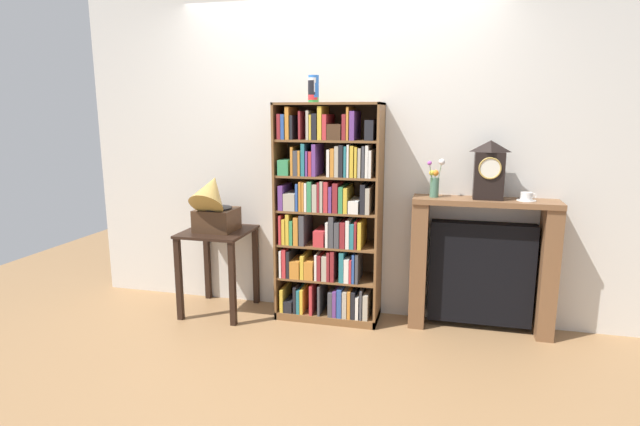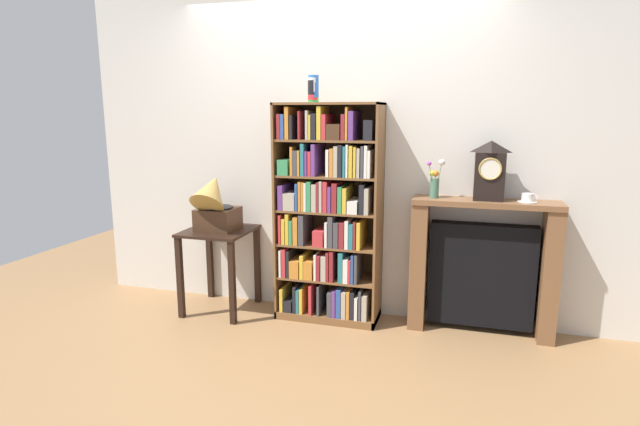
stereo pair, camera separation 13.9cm
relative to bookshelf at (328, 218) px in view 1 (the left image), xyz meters
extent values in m
cube|color=#997047|center=(0.01, -0.12, -0.83)|extent=(7.57, 6.40, 0.02)
cube|color=silver|center=(0.13, 0.23, 0.48)|extent=(4.57, 0.08, 2.60)
cube|color=brown|center=(-0.39, 0.01, 0.03)|extent=(0.02, 0.35, 1.71)
cube|color=brown|center=(0.40, 0.01, 0.03)|extent=(0.02, 0.35, 1.71)
cube|color=brown|center=(0.01, 0.18, 0.03)|extent=(0.81, 0.01, 1.71)
cube|color=brown|center=(0.01, 0.01, 0.88)|extent=(0.81, 0.35, 0.02)
cube|color=brown|center=(0.01, 0.01, -0.79)|extent=(0.81, 0.35, 0.06)
cube|color=gold|center=(-0.34, -0.03, -0.67)|extent=(0.03, 0.25, 0.19)
cube|color=black|center=(-0.29, -0.05, -0.71)|extent=(0.07, 0.20, 0.09)
cube|color=black|center=(-0.23, -0.01, -0.65)|extent=(0.02, 0.29, 0.21)
cube|color=teal|center=(-0.21, -0.03, -0.66)|extent=(0.02, 0.24, 0.19)
cube|color=gold|center=(-0.18, -0.02, -0.66)|extent=(0.02, 0.26, 0.20)
cube|color=#C63338|center=(-0.10, -0.04, -0.64)|extent=(0.02, 0.24, 0.24)
cube|color=#424247|center=(-0.04, -0.01, -0.64)|extent=(0.02, 0.28, 0.24)
cube|color=#424247|center=(0.05, -0.03, -0.66)|extent=(0.03, 0.25, 0.20)
cube|color=#663884|center=(0.09, -0.02, -0.65)|extent=(0.03, 0.26, 0.21)
cube|color=#2D519E|center=(0.13, -0.04, -0.64)|extent=(0.04, 0.23, 0.23)
cube|color=#B2A893|center=(0.17, 0.00, -0.65)|extent=(0.03, 0.30, 0.21)
cube|color=orange|center=(0.20, -0.02, -0.65)|extent=(0.02, 0.27, 0.22)
cube|color=black|center=(0.23, -0.02, -0.65)|extent=(0.03, 0.27, 0.22)
cube|color=white|center=(0.27, -0.01, -0.67)|extent=(0.02, 0.28, 0.18)
cube|color=#424247|center=(0.30, -0.01, -0.64)|extent=(0.02, 0.28, 0.23)
cube|color=#B2A893|center=(0.33, -0.01, -0.66)|extent=(0.04, 0.28, 0.20)
cube|color=brown|center=(0.01, 0.01, -0.48)|extent=(0.77, 0.33, 0.02)
cube|color=white|center=(-0.35, -0.02, -0.36)|extent=(0.02, 0.26, 0.22)
cube|color=#C63338|center=(-0.32, -0.03, -0.36)|extent=(0.03, 0.25, 0.23)
cube|color=black|center=(-0.29, -0.01, -0.36)|extent=(0.02, 0.29, 0.21)
cube|color=orange|center=(-0.23, -0.04, -0.40)|extent=(0.08, 0.22, 0.14)
cube|color=gold|center=(-0.17, -0.01, -0.38)|extent=(0.03, 0.28, 0.19)
cube|color=orange|center=(-0.12, -0.05, -0.40)|extent=(0.07, 0.20, 0.15)
cube|color=white|center=(-0.06, -0.03, -0.37)|extent=(0.02, 0.25, 0.20)
cube|color=maroon|center=(-0.04, -0.02, -0.37)|extent=(0.03, 0.27, 0.20)
cube|color=#B2A893|center=(0.00, 0.00, -0.37)|extent=(0.04, 0.30, 0.20)
cube|color=maroon|center=(0.04, -0.02, -0.35)|extent=(0.02, 0.26, 0.23)
cube|color=maroon|center=(0.07, -0.02, -0.35)|extent=(0.03, 0.27, 0.24)
cube|color=teal|center=(0.14, -0.02, -0.35)|extent=(0.04, 0.27, 0.24)
cube|color=white|center=(0.18, -0.03, -0.38)|extent=(0.04, 0.24, 0.19)
cube|color=#C63338|center=(0.21, -0.01, -0.38)|extent=(0.02, 0.28, 0.18)
cube|color=#2D519E|center=(0.23, -0.03, -0.36)|extent=(0.02, 0.24, 0.22)
cube|color=#424247|center=(0.26, -0.03, -0.36)|extent=(0.02, 0.24, 0.23)
cube|color=brown|center=(0.01, 0.01, -0.21)|extent=(0.77, 0.33, 0.02)
cube|color=#C63338|center=(-0.35, 0.00, -0.08)|extent=(0.02, 0.31, 0.23)
cube|color=gold|center=(-0.32, -0.01, -0.10)|extent=(0.03, 0.29, 0.20)
cube|color=gold|center=(-0.29, -0.01, -0.08)|extent=(0.03, 0.29, 0.24)
cube|color=#388E56|center=(-0.26, -0.02, -0.10)|extent=(0.02, 0.26, 0.19)
cube|color=orange|center=(-0.22, -0.01, -0.09)|extent=(0.04, 0.29, 0.22)
cube|color=#424247|center=(-0.17, -0.02, -0.08)|extent=(0.04, 0.27, 0.24)
cube|color=#C63338|center=(-0.04, -0.02, -0.14)|extent=(0.08, 0.26, 0.12)
cube|color=white|center=(0.03, 0.00, -0.10)|extent=(0.02, 0.31, 0.20)
cube|color=#424247|center=(0.06, -0.03, -0.08)|extent=(0.04, 0.24, 0.24)
cube|color=#424247|center=(0.10, -0.03, -0.10)|extent=(0.04, 0.25, 0.20)
cube|color=maroon|center=(0.15, -0.02, -0.10)|extent=(0.04, 0.26, 0.20)
cube|color=white|center=(0.19, -0.02, -0.09)|extent=(0.03, 0.26, 0.22)
cube|color=teal|center=(0.22, -0.01, -0.10)|extent=(0.03, 0.28, 0.19)
cube|color=maroon|center=(0.25, -0.03, -0.09)|extent=(0.02, 0.24, 0.21)
cube|color=gold|center=(0.28, -0.01, -0.09)|extent=(0.03, 0.29, 0.21)
cube|color=brown|center=(0.01, 0.01, 0.06)|extent=(0.77, 0.33, 0.02)
cube|color=#663884|center=(-0.34, -0.03, 0.17)|extent=(0.04, 0.25, 0.19)
cube|color=#B2A893|center=(-0.27, -0.01, 0.14)|extent=(0.09, 0.28, 0.13)
cube|color=#2D519E|center=(-0.21, -0.03, 0.18)|extent=(0.02, 0.25, 0.21)
cube|color=orange|center=(-0.18, -0.01, 0.19)|extent=(0.02, 0.29, 0.23)
cube|color=orange|center=(-0.16, -0.01, 0.18)|extent=(0.02, 0.30, 0.22)
cube|color=white|center=(-0.14, -0.03, 0.18)|extent=(0.02, 0.25, 0.22)
cube|color=#388E56|center=(-0.11, -0.04, 0.19)|extent=(0.03, 0.24, 0.23)
cube|color=#B2A893|center=(-0.07, -0.04, 0.18)|extent=(0.04, 0.24, 0.21)
cube|color=maroon|center=(-0.04, -0.03, 0.19)|extent=(0.02, 0.26, 0.23)
cube|color=#B2A893|center=(-0.02, -0.01, 0.19)|extent=(0.02, 0.30, 0.24)
cube|color=#C63338|center=(0.02, -0.02, 0.19)|extent=(0.03, 0.26, 0.23)
cube|color=#663884|center=(0.05, -0.03, 0.17)|extent=(0.02, 0.24, 0.20)
cube|color=maroon|center=(0.09, -0.04, 0.19)|extent=(0.04, 0.23, 0.22)
cube|color=#388E56|center=(0.13, -0.02, 0.17)|extent=(0.03, 0.27, 0.20)
cube|color=gold|center=(0.17, 0.00, 0.17)|extent=(0.03, 0.31, 0.19)
cube|color=white|center=(0.23, -0.03, 0.12)|extent=(0.08, 0.25, 0.10)
cube|color=black|center=(0.30, 0.00, 0.18)|extent=(0.04, 0.31, 0.22)
cube|color=#B2A893|center=(0.33, -0.01, 0.17)|extent=(0.03, 0.29, 0.20)
cube|color=brown|center=(0.01, 0.01, 0.34)|extent=(0.77, 0.33, 0.02)
cube|color=#388E56|center=(-0.32, -0.04, 0.40)|extent=(0.08, 0.22, 0.12)
cube|color=orange|center=(-0.25, -0.01, 0.45)|extent=(0.02, 0.28, 0.22)
cube|color=#424247|center=(-0.22, -0.03, 0.44)|extent=(0.03, 0.25, 0.19)
cube|color=orange|center=(-0.19, -0.01, 0.44)|extent=(0.02, 0.28, 0.19)
cube|color=teal|center=(-0.16, -0.02, 0.47)|extent=(0.03, 0.26, 0.24)
cube|color=#663884|center=(-0.13, -0.01, 0.44)|extent=(0.02, 0.29, 0.19)
cube|color=#C63338|center=(-0.10, -0.03, 0.44)|extent=(0.02, 0.25, 0.18)
cube|color=#663884|center=(-0.07, -0.02, 0.46)|extent=(0.03, 0.28, 0.24)
cube|color=white|center=(0.03, -0.02, 0.45)|extent=(0.02, 0.26, 0.20)
cube|color=orange|center=(0.07, -0.01, 0.45)|extent=(0.03, 0.28, 0.21)
cube|color=#B2A893|center=(0.10, -0.03, 0.46)|extent=(0.03, 0.25, 0.23)
cube|color=black|center=(0.13, -0.03, 0.46)|extent=(0.03, 0.25, 0.24)
cube|color=teal|center=(0.16, -0.01, 0.46)|extent=(0.02, 0.29, 0.23)
cube|color=white|center=(0.18, 0.00, 0.46)|extent=(0.02, 0.30, 0.24)
cube|color=gold|center=(0.21, -0.03, 0.46)|extent=(0.03, 0.25, 0.23)
cube|color=gold|center=(0.24, -0.03, 0.46)|extent=(0.02, 0.25, 0.22)
cube|color=#B2A893|center=(0.27, -0.03, 0.45)|extent=(0.02, 0.25, 0.21)
cube|color=#424247|center=(0.30, -0.01, 0.46)|extent=(0.02, 0.28, 0.23)
cube|color=white|center=(0.32, 0.00, 0.46)|extent=(0.02, 0.30, 0.24)
cube|color=white|center=(0.35, -0.03, 0.45)|extent=(0.02, 0.24, 0.20)
cube|color=brown|center=(0.01, 0.01, 0.61)|extent=(0.77, 0.33, 0.02)
cube|color=maroon|center=(-0.34, -0.01, 0.71)|extent=(0.03, 0.29, 0.19)
cube|color=#2D519E|center=(-0.31, 0.00, 0.71)|extent=(0.03, 0.30, 0.19)
cube|color=orange|center=(-0.28, -0.02, 0.74)|extent=(0.03, 0.26, 0.24)
cube|color=black|center=(-0.25, -0.02, 0.70)|extent=(0.02, 0.27, 0.18)
cube|color=maroon|center=(-0.18, 0.00, 0.72)|extent=(0.02, 0.30, 0.21)
cube|color=#B2A893|center=(-0.12, -0.03, 0.72)|extent=(0.02, 0.25, 0.21)
cube|color=gold|center=(-0.10, -0.04, 0.71)|extent=(0.02, 0.24, 0.18)
cube|color=black|center=(-0.07, -0.03, 0.71)|extent=(0.04, 0.25, 0.19)
cube|color=gold|center=(-0.03, -0.03, 0.74)|extent=(0.03, 0.25, 0.24)
cube|color=#C63338|center=(0.01, -0.01, 0.71)|extent=(0.03, 0.29, 0.19)
cube|color=#472D1C|center=(0.08, -0.05, 0.67)|extent=(0.10, 0.21, 0.12)
cube|color=maroon|center=(0.15, -0.02, 0.71)|extent=(0.03, 0.26, 0.19)
cube|color=orange|center=(0.18, -0.02, 0.73)|extent=(0.02, 0.28, 0.24)
cube|color=#663884|center=(0.21, -0.01, 0.72)|extent=(0.04, 0.30, 0.21)
cube|color=black|center=(0.33, -0.04, 0.69)|extent=(0.06, 0.23, 0.14)
cylinder|color=green|center=(-0.10, -0.03, 0.94)|extent=(0.08, 0.08, 0.10)
cylinder|color=red|center=(-0.11, -0.03, 0.96)|extent=(0.08, 0.08, 0.10)
cylinder|color=blue|center=(-0.10, -0.03, 0.98)|extent=(0.08, 0.08, 0.10)
cylinder|color=black|center=(-0.10, -0.04, 1.00)|extent=(0.08, 0.08, 0.10)
cylinder|color=white|center=(-0.10, -0.04, 1.01)|extent=(0.08, 0.08, 0.10)
cylinder|color=blue|center=(-0.10, -0.03, 1.03)|extent=(0.08, 0.08, 0.10)
cube|color=black|center=(-0.90, -0.09, -0.14)|extent=(0.52, 0.55, 0.02)
cube|color=black|center=(-1.13, -0.33, -0.48)|extent=(0.04, 0.04, 0.67)
cube|color=black|center=(-0.67, -0.33, -0.48)|extent=(0.04, 0.04, 0.67)
cube|color=black|center=(-1.13, 0.16, -0.48)|extent=(0.04, 0.04, 0.67)
cube|color=black|center=(-0.67, 0.16, -0.48)|extent=(0.04, 0.04, 0.67)
cube|color=#472D1C|center=(-0.90, -0.09, -0.04)|extent=(0.31, 0.29, 0.18)
cylinder|color=black|center=(-0.90, -0.09, 0.06)|extent=(0.25, 0.25, 0.01)
cylinder|color=#B79347|center=(-0.90, -0.13, 0.08)|extent=(0.03, 0.03, 0.06)
cone|color=#B79347|center=(-0.90, -0.18, 0.21)|extent=(0.28, 0.38, 0.38)
cube|color=brown|center=(1.17, 0.05, 0.17)|extent=(1.04, 0.27, 0.04)
cube|color=brown|center=(0.71, 0.05, -0.33)|extent=(0.12, 0.24, 0.97)
cube|color=brown|center=(1.63, 0.05, -0.33)|extent=(0.12, 0.24, 0.97)
cube|color=black|center=(1.17, 0.09, -0.38)|extent=(0.76, 0.13, 0.78)
cube|color=black|center=(1.18, 0.05, 0.37)|extent=(0.21, 0.13, 0.34)
pyramid|color=black|center=(1.18, 0.05, 0.58)|extent=(0.21, 0.13, 0.08)
cylinder|color=silver|center=(1.18, -0.02, 0.43)|extent=(0.15, 0.01, 0.15)
torus|color=#B79347|center=(1.18, -0.02, 0.43)|extent=(0.16, 0.01, 0.16)
cylinder|color=#4C7A60|center=(0.80, 0.05, 0.27)|extent=(0.07, 0.07, 0.15)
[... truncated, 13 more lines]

